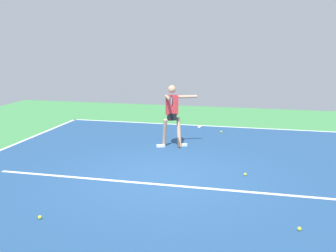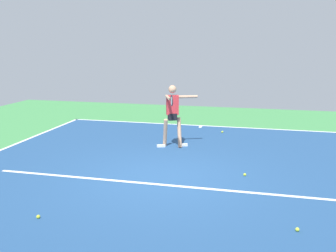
{
  "view_description": "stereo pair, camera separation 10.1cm",
  "coord_description": "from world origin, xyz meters",
  "px_view_note": "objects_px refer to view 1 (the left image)",
  "views": [
    {
      "loc": [
        -1.98,
        7.98,
        2.96
      ],
      "look_at": [
        0.19,
        -1.3,
        0.9
      ],
      "focal_mm": 40.98,
      "sensor_mm": 36.0,
      "label": 1
    },
    {
      "loc": [
        -2.08,
        7.96,
        2.96
      ],
      "look_at": [
        0.19,
        -1.3,
        0.9
      ],
      "focal_mm": 40.98,
      "sensor_mm": 36.0,
      "label": 2
    }
  ],
  "objects_px": {
    "tennis_ball_centre_court": "(245,174)",
    "tennis_ball_near_service_line": "(221,132)",
    "tennis_player": "(172,112)",
    "tennis_ball_far_corner": "(40,217)",
    "tennis_ball_near_player": "(299,229)"
  },
  "relations": [
    {
      "from": "tennis_player",
      "to": "tennis_ball_far_corner",
      "type": "xyz_separation_m",
      "value": [
        1.2,
        5.11,
        -1.01
      ]
    },
    {
      "from": "tennis_ball_centre_court",
      "to": "tennis_ball_near_service_line",
      "type": "distance_m",
      "value": 4.31
    },
    {
      "from": "tennis_ball_far_corner",
      "to": "tennis_ball_near_player",
      "type": "bearing_deg",
      "value": -172.38
    },
    {
      "from": "tennis_player",
      "to": "tennis_ball_near_player",
      "type": "relative_size",
      "value": 27.52
    },
    {
      "from": "tennis_ball_far_corner",
      "to": "tennis_ball_near_service_line",
      "type": "relative_size",
      "value": 1.0
    },
    {
      "from": "tennis_ball_centre_court",
      "to": "tennis_ball_far_corner",
      "type": "bearing_deg",
      "value": 42.27
    },
    {
      "from": "tennis_ball_near_player",
      "to": "tennis_ball_centre_court",
      "type": "height_order",
      "value": "same"
    },
    {
      "from": "tennis_ball_near_player",
      "to": "tennis_ball_far_corner",
      "type": "relative_size",
      "value": 1.0
    },
    {
      "from": "tennis_ball_near_service_line",
      "to": "tennis_player",
      "type": "bearing_deg",
      "value": 60.35
    },
    {
      "from": "tennis_player",
      "to": "tennis_ball_centre_court",
      "type": "distance_m",
      "value": 3.15
    },
    {
      "from": "tennis_ball_centre_court",
      "to": "tennis_ball_near_service_line",
      "type": "xyz_separation_m",
      "value": [
        0.94,
        -4.21,
        0.0
      ]
    },
    {
      "from": "tennis_ball_centre_court",
      "to": "tennis_ball_near_service_line",
      "type": "height_order",
      "value": "same"
    },
    {
      "from": "tennis_player",
      "to": "tennis_ball_far_corner",
      "type": "height_order",
      "value": "tennis_player"
    },
    {
      "from": "tennis_ball_far_corner",
      "to": "tennis_ball_near_service_line",
      "type": "bearing_deg",
      "value": -108.43
    },
    {
      "from": "tennis_player",
      "to": "tennis_ball_near_service_line",
      "type": "height_order",
      "value": "tennis_player"
    }
  ]
}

